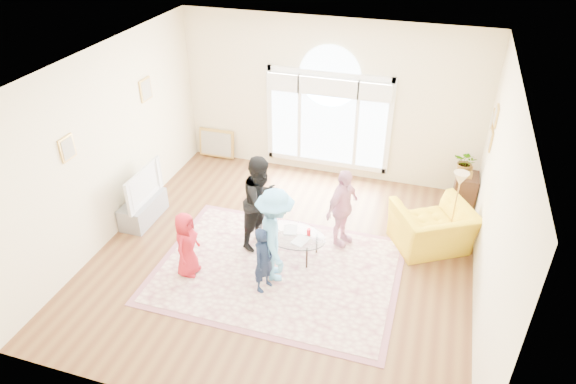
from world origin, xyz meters
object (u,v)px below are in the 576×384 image
(tv_console, at_px, (143,209))
(area_rug, at_px, (277,270))
(coffee_table, at_px, (291,235))
(television, at_px, (139,185))
(armchair, at_px, (432,228))

(tv_console, bearing_deg, area_rug, -13.18)
(tv_console, height_order, coffee_table, coffee_table)
(area_rug, height_order, television, television)
(area_rug, distance_m, coffee_table, 0.61)
(coffee_table, bearing_deg, television, -176.23)
(area_rug, xyz_separation_m, television, (-2.77, 0.65, 0.73))
(television, relative_size, armchair, 0.92)
(coffee_table, distance_m, armchair, 2.35)
(coffee_table, bearing_deg, tv_console, -176.22)
(tv_console, xyz_separation_m, television, (0.01, -0.00, 0.53))
(coffee_table, bearing_deg, area_rug, -93.56)
(tv_console, xyz_separation_m, armchair, (5.03, 0.72, 0.18))
(area_rug, xyz_separation_m, tv_console, (-2.78, 0.65, 0.20))
(tv_console, distance_m, coffee_table, 2.88)
(armchair, bearing_deg, tv_console, -22.68)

